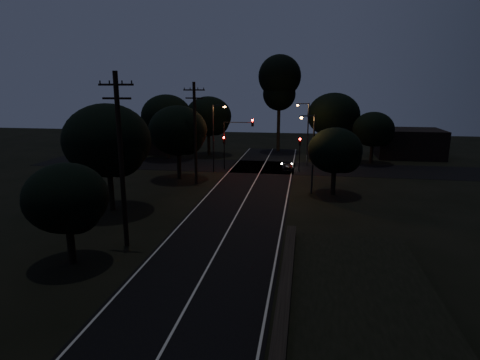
% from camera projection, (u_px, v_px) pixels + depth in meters
% --- Properties ---
extents(road_surface, '(60.00, 70.00, 0.03)m').
position_uv_depth(road_surface, '(251.00, 188.00, 40.66)').
color(road_surface, black).
rests_on(road_surface, ground).
extents(utility_pole_mid, '(2.20, 0.30, 11.00)m').
position_uv_depth(utility_pole_mid, '(121.00, 159.00, 24.80)').
color(utility_pole_mid, black).
rests_on(utility_pole_mid, ground).
extents(utility_pole_far, '(2.20, 0.30, 10.50)m').
position_uv_depth(utility_pole_far, '(195.00, 132.00, 41.18)').
color(utility_pole_far, black).
rests_on(utility_pole_far, ground).
extents(tree_left_b, '(4.69, 4.69, 5.96)m').
position_uv_depth(tree_left_b, '(68.00, 200.00, 22.55)').
color(tree_left_b, black).
rests_on(tree_left_b, ground).
extents(tree_left_c, '(6.96, 6.96, 8.79)m').
position_uv_depth(tree_left_c, '(109.00, 143.00, 32.07)').
color(tree_left_c, black).
rests_on(tree_left_c, ground).
extents(tree_left_d, '(6.36, 6.36, 8.07)m').
position_uv_depth(tree_left_d, '(179.00, 132.00, 43.40)').
color(tree_left_d, black).
rests_on(tree_left_d, ground).
extents(tree_far_nw, '(6.79, 6.79, 8.61)m').
position_uv_depth(tree_far_nw, '(210.00, 117.00, 58.75)').
color(tree_far_nw, black).
rests_on(tree_far_nw, ground).
extents(tree_far_w, '(7.02, 7.02, 8.95)m').
position_uv_depth(tree_far_w, '(168.00, 117.00, 55.64)').
color(tree_far_w, black).
rests_on(tree_far_w, ground).
extents(tree_far_ne, '(7.26, 7.26, 9.18)m').
position_uv_depth(tree_far_ne, '(336.00, 116.00, 55.81)').
color(tree_far_ne, black).
rests_on(tree_far_ne, ground).
extents(tree_far_e, '(5.36, 5.36, 6.80)m').
position_uv_depth(tree_far_e, '(375.00, 130.00, 52.55)').
color(tree_far_e, black).
rests_on(tree_far_e, ground).
extents(tree_right_a, '(5.02, 5.02, 6.38)m').
position_uv_depth(tree_right_a, '(337.00, 152.00, 37.24)').
color(tree_right_a, black).
rests_on(tree_right_a, ground).
extents(tall_pine, '(6.48, 6.48, 14.72)m').
position_uv_depth(tall_pine, '(279.00, 82.00, 60.98)').
color(tall_pine, black).
rests_on(tall_pine, ground).
extents(building_left, '(10.00, 8.00, 4.40)m').
position_uv_depth(building_left, '(144.00, 137.00, 63.35)').
color(building_left, black).
rests_on(building_left, ground).
extents(building_right, '(9.00, 7.00, 4.00)m').
position_uv_depth(building_right, '(408.00, 143.00, 58.05)').
color(building_right, black).
rests_on(building_right, ground).
extents(signal_left, '(0.28, 0.35, 4.10)m').
position_uv_depth(signal_left, '(224.00, 146.00, 49.24)').
color(signal_left, black).
rests_on(signal_left, ground).
extents(signal_right, '(0.28, 0.35, 4.10)m').
position_uv_depth(signal_right, '(300.00, 148.00, 47.79)').
color(signal_right, black).
rests_on(signal_right, ground).
extents(signal_mast, '(3.70, 0.35, 6.25)m').
position_uv_depth(signal_mast, '(238.00, 134.00, 48.63)').
color(signal_mast, black).
rests_on(signal_mast, ground).
extents(streetlight_a, '(1.66, 0.26, 8.00)m').
position_uv_depth(streetlight_a, '(215.00, 134.00, 47.03)').
color(streetlight_a, black).
rests_on(streetlight_a, ground).
extents(streetlight_b, '(1.66, 0.26, 8.00)m').
position_uv_depth(streetlight_b, '(306.00, 130.00, 51.12)').
color(streetlight_b, black).
rests_on(streetlight_b, ground).
extents(streetlight_c, '(1.46, 0.26, 7.50)m').
position_uv_depth(streetlight_c, '(311.00, 149.00, 37.66)').
color(streetlight_c, black).
rests_on(streetlight_c, ground).
extents(car, '(1.61, 3.34, 1.10)m').
position_uv_depth(car, '(287.00, 166.00, 48.69)').
color(car, black).
rests_on(car, ground).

